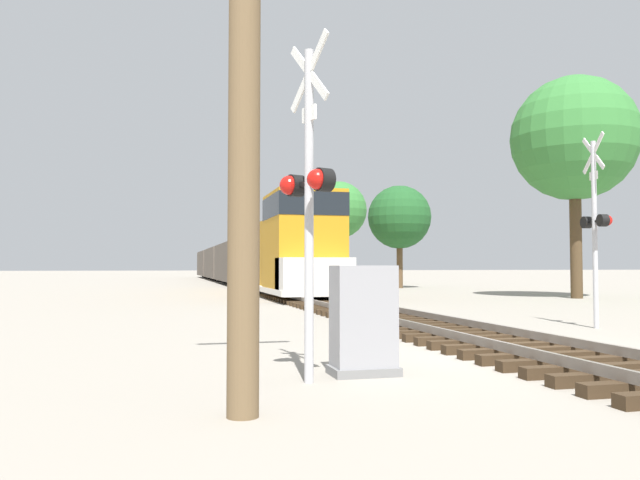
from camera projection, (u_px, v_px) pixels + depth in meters
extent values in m
plane|color=gray|center=(521.00, 354.00, 10.64)|extent=(400.00, 400.00, 0.00)
cube|color=#382819|center=(638.00, 377.00, 8.03)|extent=(2.60, 0.22, 0.16)
cube|color=#382819|center=(606.00, 370.00, 8.61)|extent=(2.60, 0.22, 0.16)
cube|color=#382819|center=(578.00, 363.00, 9.19)|extent=(2.60, 0.22, 0.16)
cube|color=#382819|center=(553.00, 357.00, 9.77)|extent=(2.60, 0.22, 0.16)
cube|color=#382819|center=(531.00, 352.00, 10.35)|extent=(2.60, 0.22, 0.16)
cube|color=#382819|center=(512.00, 348.00, 10.93)|extent=(2.60, 0.22, 0.16)
cube|color=#382819|center=(494.00, 343.00, 11.52)|extent=(2.60, 0.22, 0.16)
cube|color=#382819|center=(478.00, 340.00, 12.10)|extent=(2.60, 0.22, 0.16)
cube|color=#382819|center=(463.00, 336.00, 12.68)|extent=(2.60, 0.22, 0.16)
cube|color=#382819|center=(450.00, 333.00, 13.26)|extent=(2.60, 0.22, 0.16)
cube|color=#382819|center=(438.00, 330.00, 13.84)|extent=(2.60, 0.22, 0.16)
cube|color=#382819|center=(427.00, 328.00, 14.42)|extent=(2.60, 0.22, 0.16)
cube|color=#382819|center=(417.00, 325.00, 15.00)|extent=(2.60, 0.22, 0.16)
cube|color=#382819|center=(407.00, 323.00, 15.58)|extent=(2.60, 0.22, 0.16)
cube|color=#382819|center=(398.00, 321.00, 16.16)|extent=(2.60, 0.22, 0.16)
cube|color=#382819|center=(390.00, 319.00, 16.74)|extent=(2.60, 0.22, 0.16)
cube|color=#382819|center=(383.00, 317.00, 17.33)|extent=(2.60, 0.22, 0.16)
cube|color=#382819|center=(375.00, 316.00, 17.91)|extent=(2.60, 0.22, 0.16)
cube|color=#382819|center=(369.00, 314.00, 18.49)|extent=(2.60, 0.22, 0.16)
cube|color=#382819|center=(362.00, 313.00, 19.07)|extent=(2.60, 0.22, 0.16)
cube|color=#382819|center=(356.00, 311.00, 19.65)|extent=(2.60, 0.22, 0.16)
cube|color=#382819|center=(351.00, 310.00, 20.23)|extent=(2.60, 0.22, 0.16)
cube|color=#382819|center=(346.00, 309.00, 20.81)|extent=(2.60, 0.22, 0.16)
cube|color=#382819|center=(341.00, 308.00, 21.39)|extent=(2.60, 0.22, 0.16)
cube|color=#382819|center=(336.00, 307.00, 21.97)|extent=(2.60, 0.22, 0.16)
cube|color=#382819|center=(331.00, 305.00, 22.56)|extent=(2.60, 0.22, 0.16)
cube|color=#382819|center=(327.00, 304.00, 23.14)|extent=(2.60, 0.22, 0.16)
cube|color=#382819|center=(323.00, 304.00, 23.72)|extent=(2.60, 0.22, 0.16)
cube|color=#382819|center=(319.00, 303.00, 24.30)|extent=(2.60, 0.22, 0.16)
cube|color=#382819|center=(316.00, 302.00, 24.88)|extent=(2.60, 0.22, 0.16)
cube|color=#382819|center=(312.00, 301.00, 25.46)|extent=(2.60, 0.22, 0.16)
cube|color=#382819|center=(309.00, 300.00, 26.04)|extent=(2.60, 0.22, 0.16)
cube|color=#382819|center=(306.00, 299.00, 26.62)|extent=(2.60, 0.22, 0.16)
cube|color=#382819|center=(302.00, 299.00, 27.20)|extent=(2.60, 0.22, 0.16)
cube|color=#382819|center=(300.00, 298.00, 27.79)|extent=(2.60, 0.22, 0.16)
cube|color=#382819|center=(297.00, 297.00, 28.37)|extent=(2.60, 0.22, 0.16)
cube|color=#382819|center=(294.00, 297.00, 28.95)|extent=(2.60, 0.22, 0.16)
cube|color=#382819|center=(291.00, 296.00, 29.53)|extent=(2.60, 0.22, 0.16)
cube|color=slate|center=(483.00, 342.00, 10.47)|extent=(0.07, 160.00, 0.15)
cube|color=slate|center=(558.00, 339.00, 10.83)|extent=(0.07, 160.00, 0.15)
cube|color=#B77A14|center=(268.00, 257.00, 36.11)|extent=(2.48, 13.24, 3.42)
cube|color=#B77A14|center=(303.00, 243.00, 27.16)|extent=(2.92, 4.16, 4.38)
cube|color=black|center=(303.00, 208.00, 27.23)|extent=(2.95, 4.20, 0.96)
cube|color=white|center=(315.00, 277.00, 25.09)|extent=(2.92, 1.89, 1.53)
cube|color=white|center=(277.00, 286.00, 33.30)|extent=(2.97, 18.53, 0.24)
cube|color=black|center=(302.00, 289.00, 27.35)|extent=(1.58, 2.20, 1.00)
cube|color=black|center=(259.00, 282.00, 39.26)|extent=(1.58, 2.20, 1.00)
cube|color=brown|center=(238.00, 262.00, 50.10)|extent=(2.77, 13.12, 3.00)
cube|color=black|center=(245.00, 280.00, 45.92)|extent=(1.58, 2.20, 0.90)
cube|color=black|center=(233.00, 278.00, 54.17)|extent=(1.58, 2.20, 0.90)
cube|color=brown|center=(222.00, 263.00, 64.04)|extent=(2.77, 13.12, 3.00)
cube|color=black|center=(226.00, 277.00, 59.85)|extent=(1.58, 2.20, 0.90)
cube|color=black|center=(218.00, 276.00, 68.11)|extent=(1.58, 2.20, 0.90)
cube|color=brown|center=(211.00, 264.00, 77.98)|extent=(2.77, 13.12, 3.00)
cube|color=black|center=(214.00, 275.00, 73.79)|extent=(1.58, 2.20, 0.90)
cube|color=black|center=(209.00, 274.00, 82.05)|extent=(1.58, 2.20, 0.90)
cylinder|color=#B7B7BC|center=(309.00, 215.00, 8.14)|extent=(0.12, 0.12, 4.37)
cube|color=white|center=(309.00, 72.00, 8.22)|extent=(0.32, 0.89, 0.93)
cube|color=white|center=(309.00, 72.00, 8.22)|extent=(0.32, 0.89, 0.93)
cube|color=black|center=(309.00, 183.00, 8.16)|extent=(0.33, 0.83, 0.06)
cylinder|color=black|center=(295.00, 186.00, 8.45)|extent=(0.27, 0.34, 0.30)
sphere|color=red|center=(289.00, 185.00, 8.40)|extent=(0.26, 0.26, 0.26)
cylinder|color=black|center=(324.00, 180.00, 7.86)|extent=(0.27, 0.34, 0.30)
sphere|color=red|center=(317.00, 179.00, 7.81)|extent=(0.26, 0.26, 0.26)
cube|color=white|center=(309.00, 114.00, 8.19)|extent=(0.13, 0.31, 0.20)
cylinder|color=#B7B7BC|center=(595.00, 234.00, 15.21)|extent=(0.12, 0.12, 4.58)
cube|color=white|center=(593.00, 153.00, 15.29)|extent=(0.13, 0.92, 0.93)
cube|color=white|center=(593.00, 153.00, 15.29)|extent=(0.13, 0.92, 0.93)
cube|color=black|center=(595.00, 221.00, 15.22)|extent=(0.16, 0.86, 0.06)
cylinder|color=black|center=(603.00, 220.00, 14.88)|extent=(0.21, 0.32, 0.30)
sphere|color=red|center=(607.00, 220.00, 14.89)|extent=(0.26, 0.26, 0.26)
cylinder|color=black|center=(587.00, 222.00, 15.57)|extent=(0.21, 0.32, 0.30)
sphere|color=red|center=(590.00, 222.00, 15.58)|extent=(0.26, 0.26, 0.26)
cube|color=white|center=(594.00, 176.00, 15.27)|extent=(0.07, 0.32, 0.20)
cube|color=slate|center=(363.00, 370.00, 8.65)|extent=(0.93, 0.62, 0.12)
cube|color=#939399|center=(363.00, 316.00, 8.68)|extent=(0.84, 0.56, 1.40)
cylinder|color=#473521|center=(576.00, 237.00, 29.13)|extent=(0.54, 0.54, 5.77)
sphere|color=#337533|center=(574.00, 138.00, 29.32)|extent=(5.84, 5.84, 5.84)
cylinder|color=brown|center=(400.00, 262.00, 42.66)|extent=(0.42, 0.42, 3.56)
sphere|color=#1E5123|center=(399.00, 217.00, 42.78)|extent=(4.35, 4.35, 4.35)
cylinder|color=brown|center=(338.00, 255.00, 53.37)|extent=(0.49, 0.49, 4.85)
sphere|color=#337533|center=(338.00, 210.00, 53.53)|extent=(4.92, 4.92, 4.92)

